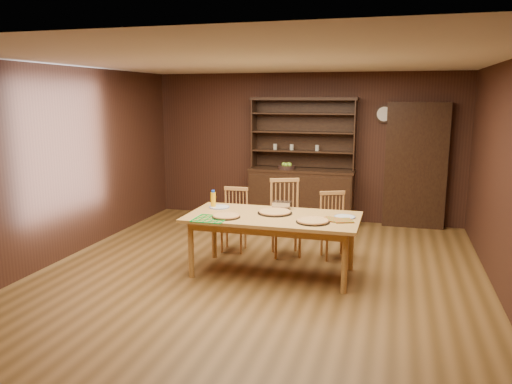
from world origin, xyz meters
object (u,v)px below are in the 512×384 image
(dining_table, at_px, (273,221))
(chair_right, at_px, (333,223))
(china_hutch, at_px, (301,188))
(chair_left, at_px, (235,217))
(chair_center, at_px, (285,215))
(juice_bottle, at_px, (213,199))

(dining_table, distance_m, chair_right, 1.12)
(china_hutch, height_order, chair_left, china_hutch)
(dining_table, xyz_separation_m, chair_center, (-0.03, 0.85, -0.12))
(chair_right, bearing_deg, juice_bottle, -179.41)
(chair_center, height_order, chair_right, chair_center)
(chair_left, distance_m, juice_bottle, 0.73)
(china_hutch, relative_size, dining_table, 1.03)
(chair_center, bearing_deg, chair_right, -18.04)
(chair_center, height_order, juice_bottle, chair_center)
(chair_right, bearing_deg, dining_table, -148.90)
(china_hutch, xyz_separation_m, chair_right, (0.80, -1.84, -0.12))
(dining_table, relative_size, chair_left, 2.32)
(chair_right, relative_size, juice_bottle, 3.91)
(juice_bottle, bearing_deg, chair_left, 81.22)
(dining_table, relative_size, juice_bottle, 9.07)
(chair_left, height_order, chair_center, chair_center)
(chair_left, bearing_deg, dining_table, -50.36)
(china_hutch, bearing_deg, chair_left, -107.95)
(dining_table, distance_m, chair_left, 1.16)
(chair_left, relative_size, juice_bottle, 3.90)
(chair_left, height_order, chair_right, chair_right)
(china_hutch, bearing_deg, chair_center, -86.12)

